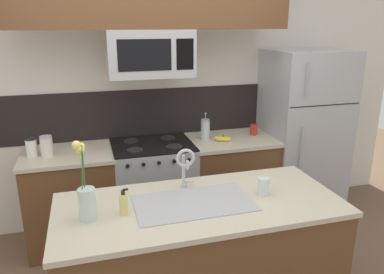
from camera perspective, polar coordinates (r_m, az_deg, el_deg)
name	(u,v)px	position (r m, az deg, el deg)	size (l,w,h in m)	color
rear_partition	(173,96)	(3.89, -2.89, 6.31)	(5.20, 0.10, 2.60)	silver
splash_band	(146,113)	(3.81, -7.06, 3.66)	(3.16, 0.01, 0.48)	black
back_counter_left	(72,199)	(3.70, -17.80, -8.92)	(0.81, 0.65, 0.91)	brown
back_counter_right	(230,180)	(3.94, 5.75, -6.49)	(0.87, 0.65, 0.91)	brown
stove_range	(154,188)	(3.74, -5.86, -7.78)	(0.76, 0.64, 0.93)	#A8AAAF
microwave	(150,53)	(3.38, -6.48, 12.58)	(0.74, 0.40, 0.40)	#A8AAAF
refrigerator	(301,134)	(4.17, 16.32, 0.46)	(0.79, 0.74, 1.76)	#A8AAAF
storage_jar_tall	(31,147)	(3.53, -23.27, -1.40)	(0.09, 0.09, 0.17)	silver
storage_jar_medium	(47,146)	(3.48, -21.28, -1.30)	(0.11, 0.11, 0.18)	silver
banana_bunch	(223,139)	(3.68, 4.78, -0.26)	(0.19, 0.12, 0.08)	yellow
french_press	(205,129)	(3.72, 2.04, 1.22)	(0.09, 0.09, 0.27)	silver
coffee_tin	(254,130)	(3.91, 9.38, 1.12)	(0.08, 0.08, 0.11)	#B22D23
island_counter	(200,262)	(2.70, 1.18, -18.54)	(1.85, 0.81, 0.91)	brown
kitchen_sink	(194,213)	(2.48, 0.26, -11.47)	(0.76, 0.43, 0.16)	#ADAFB5
sink_faucet	(185,163)	(2.56, -1.05, -4.00)	(0.14, 0.14, 0.31)	#B7BABF
dish_soap_bottle	(124,204)	(2.33, -10.39, -9.96)	(0.06, 0.05, 0.16)	#DBCC75
drinking_glass	(263,186)	(2.58, 10.84, -7.39)	(0.08, 0.08, 0.12)	silver
flower_vase	(86,199)	(2.29, -15.78, -9.12)	(0.11, 0.15, 0.49)	silver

